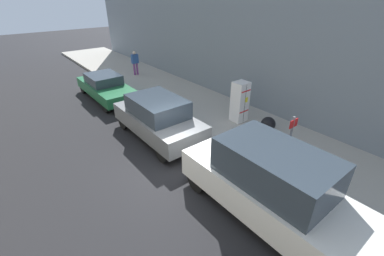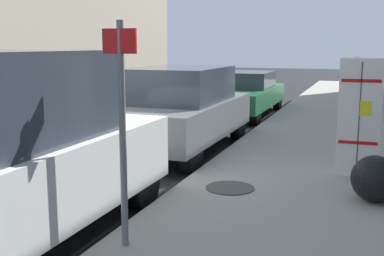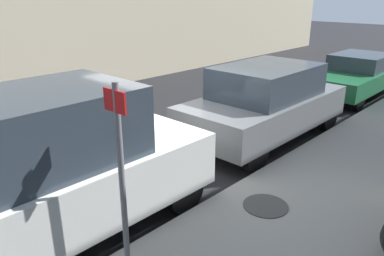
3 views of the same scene
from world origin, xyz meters
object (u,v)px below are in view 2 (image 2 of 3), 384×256
trash_bag (375,179)px  parked_sedan_green (244,93)px  pedestrian_walking_far (356,77)px  parked_suv_gray (180,108)px  discarded_refrigerator (359,117)px  street_sign_post (122,122)px

trash_bag → parked_sedan_green: size_ratio=0.13×
pedestrian_walking_far → trash_bag: bearing=-119.6°
trash_bag → parked_suv_gray: 4.67m
parked_sedan_green → discarded_refrigerator: bearing=117.4°
discarded_refrigerator → street_sign_post: size_ratio=0.81×
discarded_refrigerator → pedestrian_walking_far: bearing=-88.4°
trash_bag → pedestrian_walking_far: 11.05m
street_sign_post → discarded_refrigerator: bearing=-119.6°
discarded_refrigerator → parked_suv_gray: bearing=-19.1°
discarded_refrigerator → parked_suv_gray: (3.55, -1.22, -0.18)m
discarded_refrigerator → pedestrian_walking_far: (0.26, -9.56, 0.03)m
discarded_refrigerator → trash_bag: discarded_refrigerator is taller
trash_bag → pedestrian_walking_far: (0.51, -11.02, 0.64)m
discarded_refrigerator → parked_suv_gray: 3.75m
discarded_refrigerator → trash_bag: (-0.25, 1.46, -0.61)m
discarded_refrigerator → trash_bag: bearing=99.7°
street_sign_post → parked_suv_gray: 5.27m
street_sign_post → pedestrian_walking_far: (-1.92, -13.39, -0.33)m
street_sign_post → parked_sedan_green: size_ratio=0.49×
pedestrian_walking_far → parked_suv_gray: size_ratio=0.37×
street_sign_post → parked_suv_gray: street_sign_post is taller
street_sign_post → pedestrian_walking_far: 13.54m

